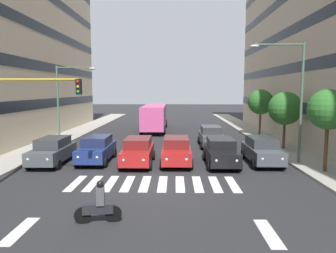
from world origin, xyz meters
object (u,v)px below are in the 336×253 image
(car_1, at_px, (221,152))
(traffic_light_gantry, at_px, (18,112))
(car_5, at_px, (52,151))
(street_lamp_right, at_px, (65,95))
(motorcycle_with_rider, at_px, (99,205))
(car_2, at_px, (176,150))
(car_row2_0, at_px, (211,136))
(street_tree_1, at_px, (285,108))
(car_4, at_px, (97,149))
(car_3, at_px, (138,151))
(street_tree_2, at_px, (261,102))
(street_tree_0, at_px, (328,110))
(car_0, at_px, (262,150))
(bus_behind_traffic, at_px, (155,115))
(street_lamp_left, at_px, (293,90))

(car_1, distance_m, traffic_light_gantry, 11.95)
(car_5, height_order, street_lamp_right, street_lamp_right)
(motorcycle_with_rider, bearing_deg, car_2, -107.31)
(car_row2_0, height_order, street_tree_1, street_tree_1)
(traffic_light_gantry, bearing_deg, car_4, -117.14)
(car_2, height_order, car_5, same)
(motorcycle_with_rider, bearing_deg, traffic_light_gantry, -41.69)
(car_3, distance_m, car_4, 2.91)
(street_tree_1, height_order, street_tree_2, street_tree_2)
(street_tree_0, distance_m, street_tree_1, 7.16)
(car_4, distance_m, street_lamp_right, 8.56)
(street_tree_1, bearing_deg, car_1, 41.93)
(car_0, bearing_deg, car_1, 9.92)
(bus_behind_traffic, bearing_deg, car_1, 107.27)
(street_tree_0, bearing_deg, street_lamp_right, -26.84)
(bus_behind_traffic, xyz_separation_m, street_tree_1, (-11.12, 11.92, 1.48))
(motorcycle_with_rider, xyz_separation_m, street_lamp_right, (6.79, -16.10, 3.70))
(car_5, height_order, traffic_light_gantry, traffic_light_gantry)
(street_lamp_right, relative_size, street_tree_1, 1.48)
(street_tree_1, bearing_deg, car_5, 17.06)
(car_0, relative_size, car_4, 1.00)
(traffic_light_gantry, bearing_deg, bus_behind_traffic, -104.21)
(street_lamp_left, height_order, street_lamp_right, street_lamp_left)
(street_tree_1, bearing_deg, bus_behind_traffic, -47.00)
(street_lamp_right, distance_m, street_tree_2, 19.16)
(car_3, bearing_deg, street_tree_0, 169.65)
(car_0, bearing_deg, street_tree_2, -104.45)
(street_lamp_right, bearing_deg, bus_behind_traffic, -125.93)
(traffic_light_gantry, bearing_deg, car_row2_0, -134.55)
(traffic_light_gantry, xyz_separation_m, street_lamp_left, (-15.26, -4.61, 1.09))
(car_3, height_order, motorcycle_with_rider, car_3)
(motorcycle_with_rider, height_order, street_tree_1, street_tree_1)
(motorcycle_with_rider, distance_m, street_lamp_right, 17.86)
(car_5, distance_m, street_tree_2, 21.12)
(street_lamp_left, bearing_deg, car_row2_0, -56.12)
(car_2, xyz_separation_m, car_3, (2.48, 0.24, 0.00))
(motorcycle_with_rider, bearing_deg, car_3, -92.39)
(street_tree_0, bearing_deg, bus_behind_traffic, -60.00)
(car_0, height_order, car_2, same)
(car_0, xyz_separation_m, car_2, (5.59, 0.18, 0.00))
(car_3, distance_m, traffic_light_gantry, 7.55)
(bus_behind_traffic, bearing_deg, street_lamp_right, 54.07)
(street_tree_2, bearing_deg, car_3, 48.31)
(car_row2_0, xyz_separation_m, street_tree_2, (-5.73, -5.90, 2.68))
(car_4, bearing_deg, motorcycle_with_rider, 104.43)
(car_row2_0, height_order, bus_behind_traffic, bus_behind_traffic)
(car_0, relative_size, street_lamp_right, 0.66)
(car_1, xyz_separation_m, street_lamp_left, (-4.50, -0.26, 3.93))
(car_3, distance_m, street_tree_0, 11.54)
(car_row2_0, height_order, street_tree_0, street_tree_0)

